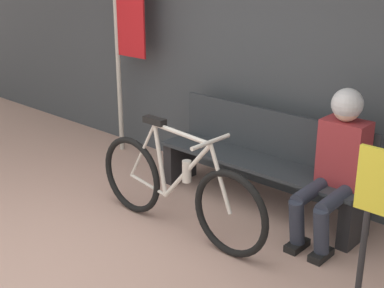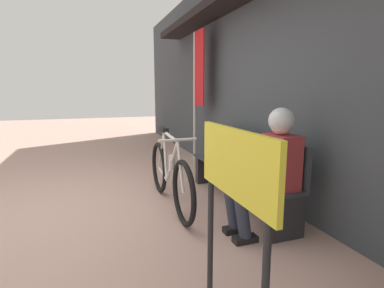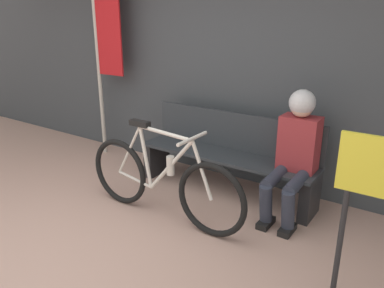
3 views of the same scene
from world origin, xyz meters
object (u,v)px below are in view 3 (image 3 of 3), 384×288
at_px(bicycle, 162,181).
at_px(banner_pole, 105,41).
at_px(person_seated, 295,147).
at_px(park_bench_near, 227,156).

xyz_separation_m(bicycle, banner_pole, (-1.62, 0.94, 1.12)).
xyz_separation_m(person_seated, banner_pole, (-2.57, 0.24, 0.82)).
relative_size(bicycle, person_seated, 1.46).
relative_size(park_bench_near, banner_pole, 0.83).
bearing_deg(banner_pole, park_bench_near, -3.68).
relative_size(bicycle, banner_pole, 0.75).
distance_m(bicycle, banner_pole, 2.19).
distance_m(person_seated, banner_pole, 2.71).
height_order(park_bench_near, bicycle, bicycle).
bearing_deg(banner_pole, bicycle, -30.21).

